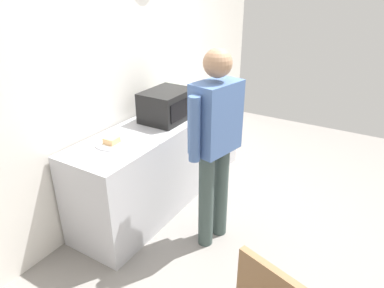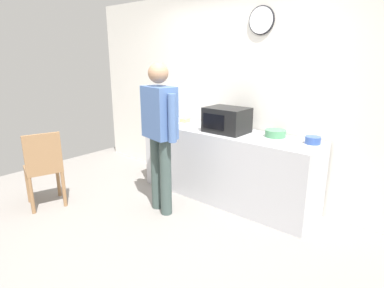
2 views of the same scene
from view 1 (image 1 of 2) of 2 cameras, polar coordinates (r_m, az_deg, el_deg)
ground_plane at (r=3.44m, az=12.63°, el=-14.30°), size 6.00×6.00×0.00m
back_wall at (r=3.57m, az=-10.54°, el=11.03°), size 5.40×0.13×2.60m
kitchen_counter at (r=3.69m, az=-4.41°, el=-2.40°), size 2.31×0.62×0.89m
microwave at (r=3.46m, az=-4.18°, el=6.38°), size 0.50×0.39×0.30m
sandwich_plate at (r=3.02m, az=-13.09°, el=0.23°), size 0.28×0.28×0.07m
salad_bowl at (r=4.37m, az=1.94°, el=8.94°), size 0.16×0.16×0.08m
cereal_bowl at (r=4.02m, az=-1.45°, el=7.52°), size 0.24×0.24×0.08m
fork_utensil at (r=3.05m, az=-5.67°, el=0.68°), size 0.14×0.13×0.01m
spoon_utensil at (r=3.78m, az=-6.10°, el=5.61°), size 0.15×0.11×0.01m
person_standing at (r=2.79m, az=3.88°, el=1.07°), size 0.58×0.32×1.72m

